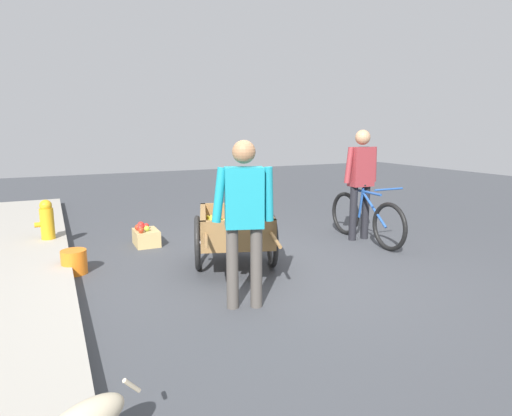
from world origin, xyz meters
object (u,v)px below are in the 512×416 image
object	(u,v)px
fruit_cart	(235,232)
cyclist_person	(361,175)
fire_hydrant	(47,224)
apple_crate	(146,236)
bicycle	(366,218)
plastic_bucket	(74,262)
vendor_person	(244,211)

from	to	relation	value
fruit_cart	cyclist_person	world-z (taller)	cyclist_person
fire_hydrant	apple_crate	distance (m)	1.35
bicycle	plastic_bucket	xyz separation A→B (m)	(0.32, 3.90, -0.21)
bicycle	cyclist_person	world-z (taller)	cyclist_person
vendor_person	bicycle	world-z (taller)	vendor_person
cyclist_person	apple_crate	distance (m)	3.21
vendor_person	cyclist_person	size ratio (longest dim) A/B	0.96
fruit_cart	vendor_person	xyz separation A→B (m)	(-1.08, 0.36, 0.48)
cyclist_person	vendor_person	bearing A→B (deg)	120.94
bicycle	vendor_person	bearing A→B (deg)	118.38
fruit_cart	plastic_bucket	world-z (taller)	fruit_cart
cyclist_person	apple_crate	bearing A→B (deg)	70.62
fruit_cart	bicycle	xyz separation A→B (m)	(0.28, -2.17, -0.08)
bicycle	cyclist_person	bearing A→B (deg)	-1.39
fire_hydrant	plastic_bucket	xyz separation A→B (m)	(-1.34, -0.26, -0.20)
fruit_cart	vendor_person	size ratio (longest dim) A/B	1.17
vendor_person	fire_hydrant	xyz separation A→B (m)	(3.03, 1.63, -0.58)
cyclist_person	fire_hydrant	bearing A→B (deg)	70.10
bicycle	fire_hydrant	distance (m)	4.48
fruit_cart	bicycle	distance (m)	2.19
fire_hydrant	plastic_bucket	world-z (taller)	fire_hydrant
fire_hydrant	plastic_bucket	bearing A→B (deg)	-169.01
fruit_cart	apple_crate	size ratio (longest dim) A/B	4.10
fire_hydrant	apple_crate	size ratio (longest dim) A/B	1.52
bicycle	fire_hydrant	xyz separation A→B (m)	(1.66, 4.16, -0.02)
vendor_person	apple_crate	size ratio (longest dim) A/B	3.49
plastic_bucket	apple_crate	size ratio (longest dim) A/B	0.64
vendor_person	plastic_bucket	bearing A→B (deg)	39.19
cyclist_person	plastic_bucket	world-z (taller)	cyclist_person
plastic_bucket	apple_crate	distance (m)	1.31
vendor_person	cyclist_person	distance (m)	2.95
fruit_cart	plastic_bucket	distance (m)	1.86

